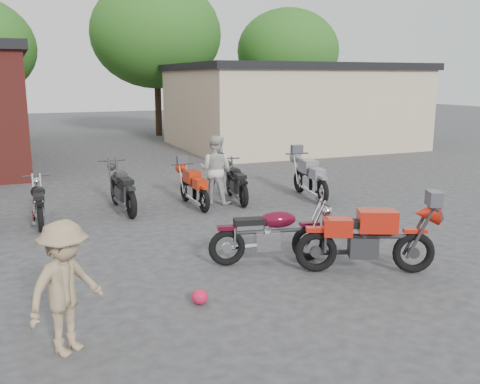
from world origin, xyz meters
name	(u,v)px	position (x,y,z in m)	size (l,w,h in m)	color
ground	(258,281)	(0.00, 0.00, 0.00)	(90.00, 90.00, 0.00)	#313133
stucco_building	(290,109)	(8.50, 15.00, 1.75)	(10.00, 8.00, 3.50)	tan
tree_2	(157,54)	(4.00, 22.00, 4.40)	(7.04, 7.04, 8.80)	#255516
tree_3	(287,67)	(12.00, 22.00, 3.80)	(6.08, 6.08, 7.60)	#255516
vintage_motorcycle	(271,230)	(0.55, 0.69, 0.59)	(2.02, 0.67, 1.17)	#510A1D
sportbike	(368,235)	(1.81, -0.36, 0.64)	(2.20, 0.73, 1.28)	red
helmet	(200,297)	(-1.15, -0.49, 0.11)	(0.24, 0.24, 0.22)	red
person_light	(216,170)	(1.23, 5.29, 0.88)	(0.85, 0.66, 1.75)	beige
person_tan	(66,288)	(-2.99, -1.18, 0.80)	(1.03, 0.59, 1.60)	#99805F
row_bike_2	(39,200)	(-3.04, 4.93, 0.53)	(1.84, 0.61, 1.07)	black
row_bike_3	(122,186)	(-1.13, 5.42, 0.62)	(2.15, 0.71, 1.25)	black
row_bike_4	(194,185)	(0.60, 5.19, 0.54)	(1.85, 0.61, 1.07)	red
row_bike_5	(236,180)	(1.81, 5.33, 0.56)	(1.94, 0.64, 1.13)	black
row_bike_6	(310,176)	(3.76, 4.91, 0.61)	(2.10, 0.69, 1.22)	gray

